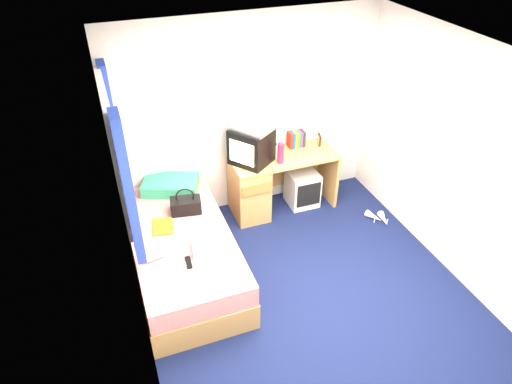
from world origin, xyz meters
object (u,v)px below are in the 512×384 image
object	(u,v)px
magazine	(163,226)
colour_swatch_fan	(196,263)
picture_frame	(319,140)
remote_control	(189,262)
pillow	(171,185)
storage_cube	(302,188)
crt_tv	(251,146)
aerosol_can	(275,151)
handbag	(186,205)
water_bottle	(155,256)
pink_water_bottle	(281,153)
desk	(262,184)
vcr	(251,126)
towel	(209,246)
bed	(183,252)
white_heels	(379,218)

from	to	relation	value
magazine	colour_swatch_fan	size ratio (longest dim) A/B	1.27
picture_frame	remote_control	world-z (taller)	picture_frame
pillow	storage_cube	distance (m)	1.69
crt_tv	aerosol_can	distance (m)	0.32
handbag	crt_tv	bearing A→B (deg)	34.84
water_bottle	colour_swatch_fan	xyz separation A→B (m)	(0.34, -0.19, -0.03)
pink_water_bottle	colour_swatch_fan	xyz separation A→B (m)	(-1.31, -1.10, -0.32)
desk	remote_control	size ratio (longest dim) A/B	8.12
pillow	picture_frame	size ratio (longest dim) A/B	4.38
pillow	colour_swatch_fan	xyz separation A→B (m)	(-0.03, -1.29, -0.06)
crt_tv	vcr	size ratio (longest dim) A/B	1.28
pillow	pink_water_bottle	distance (m)	1.32
aerosol_can	remote_control	world-z (taller)	aerosol_can
desk	towel	xyz separation A→B (m)	(-0.97, -1.09, 0.18)
crt_tv	water_bottle	xyz separation A→B (m)	(-1.34, -1.04, -0.39)
bed	water_bottle	distance (m)	0.53
white_heels	colour_swatch_fan	bearing A→B (deg)	-167.75
aerosol_can	remote_control	xyz separation A→B (m)	(-1.36, -1.20, -0.29)
picture_frame	white_heels	size ratio (longest dim) A/B	0.44
desk	colour_swatch_fan	world-z (taller)	desk
bed	towel	world-z (taller)	towel
towel	white_heels	world-z (taller)	towel
bed	crt_tv	world-z (taller)	crt_tv
remote_control	bed	bearing A→B (deg)	90.65
desk	crt_tv	size ratio (longest dim) A/B	2.26
crt_tv	water_bottle	bearing A→B (deg)	-89.17
crt_tv	pink_water_bottle	world-z (taller)	crt_tv
pink_water_bottle	colour_swatch_fan	world-z (taller)	pink_water_bottle
bed	handbag	xyz separation A→B (m)	(0.14, 0.32, 0.36)
crt_tv	colour_swatch_fan	bearing A→B (deg)	-76.15
pillow	remote_control	bearing A→B (deg)	-94.26
bed	crt_tv	distance (m)	1.45
pink_water_bottle	colour_swatch_fan	bearing A→B (deg)	-140.17
vcr	picture_frame	size ratio (longest dim) A/B	3.22
handbag	remote_control	xyz separation A→B (m)	(-0.16, -0.79, -0.08)
pink_water_bottle	aerosol_can	world-z (taller)	pink_water_bottle
water_bottle	colour_swatch_fan	size ratio (longest dim) A/B	0.91
picture_frame	colour_swatch_fan	distance (m)	2.37
bed	colour_swatch_fan	xyz separation A→B (m)	(0.04, -0.49, 0.28)
vcr	water_bottle	distance (m)	1.82
picture_frame	colour_swatch_fan	size ratio (longest dim) A/B	0.64
desk	picture_frame	distance (m)	0.91
pillow	magazine	distance (m)	0.68
pillow	magazine	size ratio (longest dim) A/B	2.19
handbag	remote_control	distance (m)	0.81
desk	aerosol_can	world-z (taller)	aerosol_can
bed	pink_water_bottle	size ratio (longest dim) A/B	8.27
pillow	white_heels	size ratio (longest dim) A/B	1.95
bed	pillow	bearing A→B (deg)	84.83
crt_tv	storage_cube	bearing A→B (deg)	50.50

